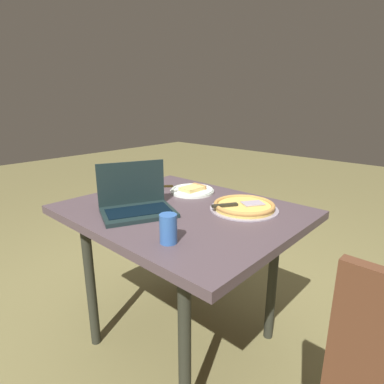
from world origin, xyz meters
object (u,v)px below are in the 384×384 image
at_px(pizza_plate, 192,190).
at_px(table_knife, 157,187).
at_px(dining_table, 182,224).
at_px(laptop, 136,203).
at_px(pizza_tray, 244,206).
at_px(drink_cup, 168,228).

distance_m(pizza_plate, table_knife, 0.24).
xyz_separation_m(dining_table, laptop, (0.12, 0.18, 0.13)).
height_order(pizza_tray, drink_cup, drink_cup).
xyz_separation_m(pizza_plate, pizza_tray, (-0.38, 0.05, 0.00)).
relative_size(laptop, pizza_tray, 1.21).
height_order(laptop, drink_cup, laptop).
xyz_separation_m(laptop, pizza_tray, (-0.35, -0.36, -0.03)).
height_order(laptop, pizza_tray, laptop).
xyz_separation_m(table_knife, drink_cup, (-0.60, 0.48, 0.05)).
bearing_deg(dining_table, laptop, 55.75).
height_order(dining_table, pizza_tray, pizza_tray).
bearing_deg(table_knife, drink_cup, 141.51).
distance_m(dining_table, pizza_plate, 0.29).
bearing_deg(table_knife, laptop, 125.53).
relative_size(pizza_tray, drink_cup, 2.95).
bearing_deg(drink_cup, pizza_tray, -90.34).
relative_size(pizza_plate, drink_cup, 2.24).
bearing_deg(laptop, dining_table, -124.25).
bearing_deg(laptop, pizza_plate, -86.80).
relative_size(dining_table, pizza_tray, 3.34).
xyz_separation_m(dining_table, pizza_tray, (-0.23, -0.19, 0.10)).
xyz_separation_m(laptop, pizza_plate, (0.02, -0.41, -0.03)).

